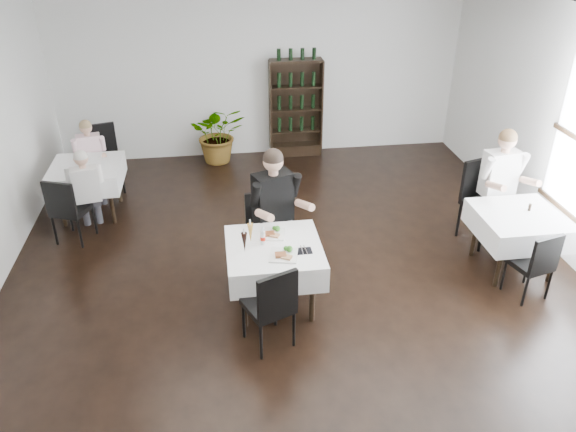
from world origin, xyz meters
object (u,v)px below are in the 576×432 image
(wine_shelf, at_px, (296,109))
(diner_main, at_px, (277,206))
(potted_tree, at_px, (218,134))
(main_table, at_px, (274,257))

(wine_shelf, xyz_separation_m, diner_main, (-0.79, -3.71, 0.09))
(potted_tree, height_order, diner_main, diner_main)
(wine_shelf, bearing_deg, potted_tree, -174.72)
(diner_main, bearing_deg, wine_shelf, 77.93)
(main_table, height_order, potted_tree, potted_tree)
(wine_shelf, distance_m, diner_main, 3.80)
(potted_tree, xyz_separation_m, diner_main, (0.59, -3.59, 0.43))
(wine_shelf, distance_m, main_table, 4.41)
(main_table, xyz_separation_m, potted_tree, (-0.48, 4.19, -0.11))
(potted_tree, relative_size, diner_main, 0.64)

